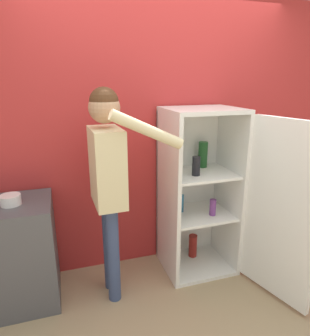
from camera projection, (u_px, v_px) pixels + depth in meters
ground_plane at (194, 319)px, 2.35m from camera, size 12.00×12.00×0.00m
wall_back at (156, 137)px, 2.88m from camera, size 7.00×0.06×2.55m
refrigerator at (214, 196)px, 2.76m from camera, size 0.88×1.20×1.57m
person at (108, 169)px, 2.33m from camera, size 0.66×0.54×1.76m
counter at (5, 256)px, 2.41m from camera, size 0.79×0.56×0.89m
bowl at (11, 200)px, 2.28m from camera, size 0.15×0.15×0.08m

